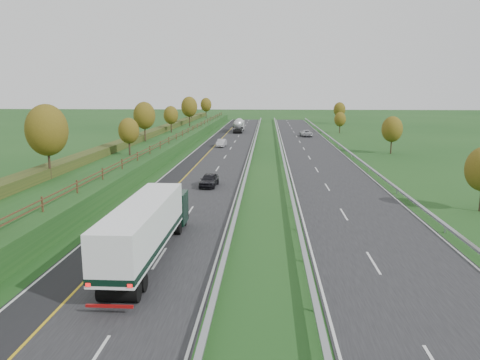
# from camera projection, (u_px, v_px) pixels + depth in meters

# --- Properties ---
(ground) EXTENTS (400.00, 400.00, 0.00)m
(ground) POSITION_uv_depth(u_px,v_px,m) (265.00, 161.00, 73.77)
(ground) COLOR #1A4318
(ground) RESTS_ON ground
(near_carriageway) EXTENTS (10.50, 200.00, 0.04)m
(near_carriageway) POSITION_uv_depth(u_px,v_px,m) (218.00, 156.00, 79.13)
(near_carriageway) COLOR black
(near_carriageway) RESTS_ON ground
(far_carriageway) EXTENTS (10.50, 200.00, 0.04)m
(far_carriageway) POSITION_uv_depth(u_px,v_px,m) (316.00, 157.00, 78.17)
(far_carriageway) COLOR black
(far_carriageway) RESTS_ON ground
(hard_shoulder) EXTENTS (3.00, 200.00, 0.04)m
(hard_shoulder) POSITION_uv_depth(u_px,v_px,m) (196.00, 156.00, 79.35)
(hard_shoulder) COLOR black
(hard_shoulder) RESTS_ON ground
(lane_markings) EXTENTS (26.75, 200.00, 0.01)m
(lane_markings) POSITION_uv_depth(u_px,v_px,m) (256.00, 156.00, 78.64)
(lane_markings) COLOR silver
(lane_markings) RESTS_ON near_carriageway
(embankment_left) EXTENTS (12.00, 200.00, 2.00)m
(embankment_left) POSITION_uv_depth(u_px,v_px,m) (142.00, 150.00, 79.70)
(embankment_left) COLOR #1A4318
(embankment_left) RESTS_ON ground
(hedge_left) EXTENTS (2.20, 180.00, 1.10)m
(hedge_left) POSITION_uv_depth(u_px,v_px,m) (130.00, 141.00, 79.53)
(hedge_left) COLOR #2B3B18
(hedge_left) RESTS_ON embankment_left
(fence_left) EXTENTS (0.12, 189.06, 1.20)m
(fence_left) POSITION_uv_depth(u_px,v_px,m) (168.00, 140.00, 78.71)
(fence_left) COLOR #422B19
(fence_left) RESTS_ON embankment_left
(median_barrier_near) EXTENTS (0.32, 200.00, 0.71)m
(median_barrier_near) POSITION_uv_depth(u_px,v_px,m) (252.00, 153.00, 78.69)
(median_barrier_near) COLOR #999CA2
(median_barrier_near) RESTS_ON ground
(median_barrier_far) EXTENTS (0.32, 200.00, 0.71)m
(median_barrier_far) POSITION_uv_depth(u_px,v_px,m) (282.00, 153.00, 78.39)
(median_barrier_far) COLOR #999CA2
(median_barrier_far) RESTS_ON ground
(outer_barrier_far) EXTENTS (0.32, 200.00, 0.71)m
(outer_barrier_far) POSITION_uv_depth(u_px,v_px,m) (352.00, 154.00, 77.72)
(outer_barrier_far) COLOR #999CA2
(outer_barrier_far) RESTS_ON ground
(trees_left) EXTENTS (6.64, 164.30, 7.66)m
(trees_left) POSITION_uv_depth(u_px,v_px,m) (138.00, 119.00, 75.37)
(trees_left) COLOR #2D2116
(trees_left) RESTS_ON embankment_left
(trees_far) EXTENTS (8.45, 118.60, 7.12)m
(trees_far) POSITION_uv_depth(u_px,v_px,m) (363.00, 121.00, 105.23)
(trees_far) COLOR #2D2116
(trees_far) RESTS_ON ground
(box_lorry) EXTENTS (2.58, 16.28, 4.06)m
(box_lorry) POSITION_uv_depth(u_px,v_px,m) (148.00, 226.00, 30.35)
(box_lorry) COLOR black
(box_lorry) RESTS_ON near_carriageway
(road_tanker) EXTENTS (2.40, 11.22, 3.46)m
(road_tanker) POSITION_uv_depth(u_px,v_px,m) (239.00, 125.00, 124.66)
(road_tanker) COLOR silver
(road_tanker) RESTS_ON near_carriageway
(car_dark_near) EXTENTS (2.10, 4.59, 1.53)m
(car_dark_near) POSITION_uv_depth(u_px,v_px,m) (209.00, 180.00, 53.97)
(car_dark_near) COLOR black
(car_dark_near) RESTS_ON near_carriageway
(car_silver_mid) EXTENTS (1.84, 4.53, 1.46)m
(car_silver_mid) POSITION_uv_depth(u_px,v_px,m) (221.00, 143.00, 92.21)
(car_silver_mid) COLOR #ADACB1
(car_silver_mid) RESTS_ON near_carriageway
(car_small_far) EXTENTS (1.97, 4.53, 1.30)m
(car_small_far) POSITION_uv_depth(u_px,v_px,m) (236.00, 125.00, 139.92)
(car_small_far) COLOR #141A3F
(car_small_far) RESTS_ON near_carriageway
(car_oncoming) EXTENTS (2.99, 5.80, 1.56)m
(car_oncoming) POSITION_uv_depth(u_px,v_px,m) (306.00, 133.00, 112.69)
(car_oncoming) COLOR silver
(car_oncoming) RESTS_ON far_carriageway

